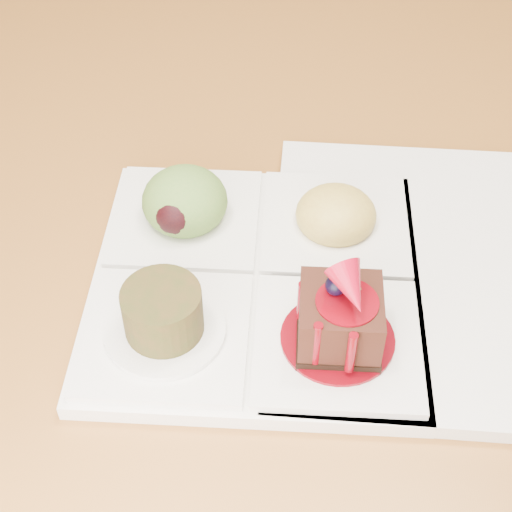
# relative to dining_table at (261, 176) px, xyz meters

# --- Properties ---
(ground) EXTENTS (6.00, 6.00, 0.00)m
(ground) POSITION_rel_dining_table_xyz_m (0.00, 0.00, -0.68)
(ground) COLOR brown
(dining_table) EXTENTS (1.00, 1.80, 0.75)m
(dining_table) POSITION_rel_dining_table_xyz_m (0.00, 0.00, 0.00)
(dining_table) COLOR brown
(dining_table) RESTS_ON ground
(sampler_plate) EXTENTS (0.28, 0.28, 0.09)m
(sampler_plate) POSITION_rel_dining_table_xyz_m (0.05, -0.20, 0.09)
(sampler_plate) COLOR white
(sampler_plate) RESTS_ON dining_table
(second_plate) EXTENTS (0.33, 0.33, 0.01)m
(second_plate) POSITION_rel_dining_table_xyz_m (0.19, -0.15, 0.07)
(second_plate) COLOR white
(second_plate) RESTS_ON dining_table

